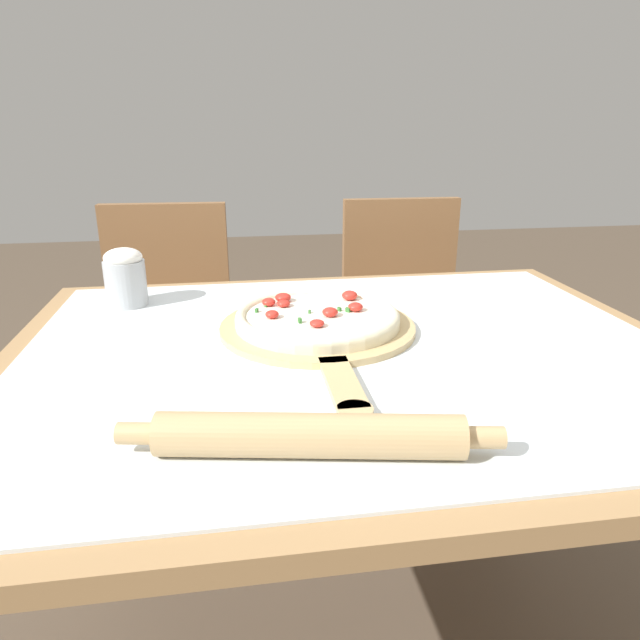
% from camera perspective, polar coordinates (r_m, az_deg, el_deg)
% --- Properties ---
extents(dining_table, '(1.18, 0.95, 0.77)m').
position_cam_1_polar(dining_table, '(1.03, 2.89, -8.92)').
color(dining_table, '#A87F51').
rests_on(dining_table, ground_plane).
extents(towel_cloth, '(1.10, 0.87, 0.00)m').
position_cam_1_polar(towel_cloth, '(0.98, 3.01, -2.80)').
color(towel_cloth, silver).
rests_on(towel_cloth, dining_table).
extents(pizza_peel, '(0.36, 0.53, 0.01)m').
position_cam_1_polar(pizza_peel, '(1.04, -0.09, -1.06)').
color(pizza_peel, tan).
rests_on(pizza_peel, towel_cloth).
extents(pizza, '(0.30, 0.30, 0.04)m').
position_cam_1_polar(pizza, '(1.05, -0.27, 0.30)').
color(pizza, beige).
rests_on(pizza, pizza_peel).
extents(rolling_pin, '(0.44, 0.11, 0.05)m').
position_cam_1_polar(rolling_pin, '(0.67, -1.05, -11.46)').
color(rolling_pin, tan).
rests_on(rolling_pin, towel_cloth).
extents(chair_left, '(0.42, 0.42, 0.90)m').
position_cam_1_polar(chair_left, '(1.82, -14.94, -1.08)').
color(chair_left, brown).
rests_on(chair_left, ground_plane).
extents(chair_right, '(0.41, 0.41, 0.90)m').
position_cam_1_polar(chair_right, '(1.89, 8.40, 0.12)').
color(chair_right, brown).
rests_on(chair_right, ground_plane).
extents(flour_cup, '(0.08, 0.08, 0.12)m').
position_cam_1_polar(flour_cup, '(1.25, -18.91, 4.12)').
color(flour_cup, '#B2B7BC').
rests_on(flour_cup, towel_cloth).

